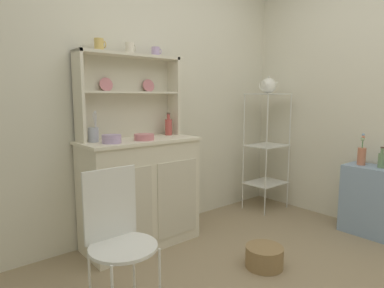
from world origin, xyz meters
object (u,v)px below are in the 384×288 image
object	(u,v)px
bowl_mixing_large	(112,139)
utensil_jar	(93,134)
floor_basket	(264,257)
bakers_rack	(267,140)
oil_bottle	(381,160)
side_shelf_blue	(372,201)
jam_bottle	(169,126)
cup_gold_0	(99,45)
hutch_cabinet	(141,191)
flower_vase	(362,154)
porcelain_teapot	(268,86)
hutch_shelf_unit	(128,90)
wire_chair	(118,232)

from	to	relation	value
bowl_mixing_large	utensil_jar	world-z (taller)	utensil_jar
floor_basket	bowl_mixing_large	distance (m)	1.42
bakers_rack	oil_bottle	bearing A→B (deg)	-82.26
oil_bottle	side_shelf_blue	bearing A→B (deg)	90.00
jam_bottle	utensil_jar	world-z (taller)	utensil_jar
cup_gold_0	hutch_cabinet	bearing A→B (deg)	-25.22
flower_vase	bakers_rack	bearing A→B (deg)	99.05
bowl_mixing_large	porcelain_teapot	bearing A→B (deg)	-0.81
bakers_rack	porcelain_teapot	bearing A→B (deg)	180.00
porcelain_teapot	flower_vase	size ratio (longest dim) A/B	0.88
jam_bottle	side_shelf_blue	bearing A→B (deg)	-43.07
utensil_jar	flower_vase	world-z (taller)	utensil_jar
jam_bottle	utensil_jar	bearing A→B (deg)	-179.27
hutch_shelf_unit	cup_gold_0	world-z (taller)	cup_gold_0
jam_bottle	porcelain_teapot	bearing A→B (deg)	-8.90
hutch_shelf_unit	flower_vase	world-z (taller)	hutch_shelf_unit
jam_bottle	utensil_jar	xyz separation A→B (m)	(-0.71, -0.01, -0.02)
hutch_cabinet	wire_chair	xyz separation A→B (m)	(-0.60, -0.77, 0.06)
bowl_mixing_large	jam_bottle	size ratio (longest dim) A/B	0.71
bakers_rack	cup_gold_0	xyz separation A→B (m)	(-1.80, 0.22, 0.86)
hutch_shelf_unit	bakers_rack	world-z (taller)	hutch_shelf_unit
porcelain_teapot	cup_gold_0	bearing A→B (deg)	172.98
cup_gold_0	bowl_mixing_large	xyz separation A→B (m)	(-0.02, -0.20, -0.70)
side_shelf_blue	porcelain_teapot	world-z (taller)	porcelain_teapot
hutch_cabinet	jam_bottle	distance (m)	0.63
bakers_rack	side_shelf_blue	size ratio (longest dim) A/B	2.05
porcelain_teapot	oil_bottle	size ratio (longest dim) A/B	1.37
utensil_jar	oil_bottle	bearing A→B (deg)	-32.19
oil_bottle	wire_chair	bearing A→B (deg)	169.07
floor_basket	bowl_mixing_large	world-z (taller)	bowl_mixing_large
wire_chair	porcelain_teapot	world-z (taller)	porcelain_teapot
bakers_rack	floor_basket	bearing A→B (deg)	-142.46
jam_bottle	floor_basket	bearing A→B (deg)	-82.76
side_shelf_blue	cup_gold_0	xyz separation A→B (m)	(-1.95, 1.29, 1.32)
porcelain_teapot	oil_bottle	bearing A→B (deg)	-82.17
hutch_cabinet	flower_vase	size ratio (longest dim) A/B	3.36
hutch_shelf_unit	porcelain_teapot	xyz separation A→B (m)	(1.54, -0.26, 0.06)
hutch_shelf_unit	jam_bottle	distance (m)	0.48
floor_basket	flower_vase	distance (m)	1.37
hutch_shelf_unit	bowl_mixing_large	distance (m)	0.52
hutch_cabinet	hutch_shelf_unit	distance (m)	0.85
cup_gold_0	porcelain_teapot	xyz separation A→B (m)	(1.80, -0.22, -0.27)
floor_basket	porcelain_teapot	xyz separation A→B (m)	(1.06, 0.81, 1.28)
flower_vase	oil_bottle	bearing A→B (deg)	-89.71
bakers_rack	side_shelf_blue	distance (m)	1.17
porcelain_teapot	wire_chair	bearing A→B (deg)	-162.67
wire_chair	bakers_rack	bearing A→B (deg)	2.23
wire_chair	utensil_jar	bearing A→B (deg)	58.49
bakers_rack	flower_vase	size ratio (longest dim) A/B	4.43
hutch_shelf_unit	side_shelf_blue	world-z (taller)	hutch_shelf_unit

